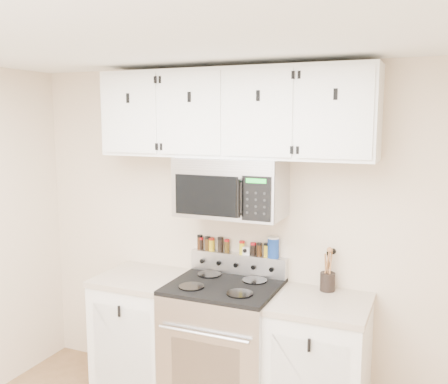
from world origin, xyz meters
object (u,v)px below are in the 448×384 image
object	(u,v)px
salt_canister	(273,247)
range	(224,346)
utensil_crock	(327,280)
microwave	(231,187)

from	to	relation	value
salt_canister	range	bearing A→B (deg)	-134.22
utensil_crock	salt_canister	size ratio (longest dim) A/B	1.95
range	salt_canister	world-z (taller)	salt_canister
microwave	range	bearing A→B (deg)	-90.23
microwave	utensil_crock	xyz separation A→B (m)	(0.69, 0.11, -0.63)
utensil_crock	range	bearing A→B (deg)	-161.36
microwave	salt_canister	world-z (taller)	microwave
microwave	salt_canister	distance (m)	0.55
range	salt_canister	xyz separation A→B (m)	(0.27, 0.28, 0.69)
range	utensil_crock	size ratio (longest dim) A/B	3.61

